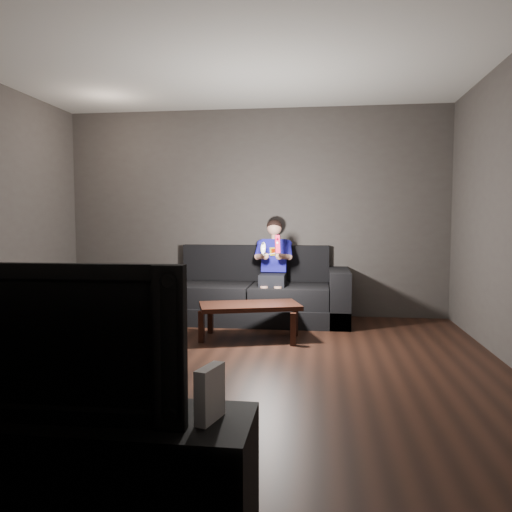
# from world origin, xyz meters

# --- Properties ---
(floor) EXTENTS (5.00, 5.00, 0.00)m
(floor) POSITION_xyz_m (0.00, 0.00, 0.00)
(floor) COLOR black
(floor) RESTS_ON ground
(back_wall) EXTENTS (5.00, 0.04, 2.70)m
(back_wall) POSITION_xyz_m (0.00, 2.50, 1.35)
(back_wall) COLOR #3F3938
(back_wall) RESTS_ON ground
(front_wall) EXTENTS (5.00, 0.04, 2.70)m
(front_wall) POSITION_xyz_m (0.00, -2.50, 1.35)
(front_wall) COLOR #3F3938
(front_wall) RESTS_ON ground
(ceiling) EXTENTS (5.00, 5.00, 0.02)m
(ceiling) POSITION_xyz_m (0.00, 0.00, 2.70)
(ceiling) COLOR beige
(ceiling) RESTS_ON back_wall
(sofa) EXTENTS (2.40, 1.04, 0.93)m
(sofa) POSITION_xyz_m (0.03, 2.13, 0.30)
(sofa) COLOR black
(sofa) RESTS_ON floor
(child) EXTENTS (0.46, 0.57, 1.13)m
(child) POSITION_xyz_m (0.30, 2.06, 0.76)
(child) COLOR black
(child) RESTS_ON sofa
(wii_remote_red) EXTENTS (0.07, 0.09, 0.21)m
(wii_remote_red) POSITION_xyz_m (0.39, 1.63, 0.98)
(wii_remote_red) COLOR #BF183F
(wii_remote_red) RESTS_ON child
(nunchuk_white) EXTENTS (0.07, 0.10, 0.15)m
(nunchuk_white) POSITION_xyz_m (0.22, 1.63, 0.94)
(nunchuk_white) COLOR silver
(nunchuk_white) RESTS_ON child
(wii_remote_black) EXTENTS (0.06, 0.17, 0.03)m
(wii_remote_black) POSITION_xyz_m (-1.05, 2.05, 0.67)
(wii_remote_black) COLOR black
(wii_remote_black) RESTS_ON sofa
(coffee_table) EXTENTS (1.14, 0.80, 0.38)m
(coffee_table) POSITION_xyz_m (0.14, 1.12, 0.33)
(coffee_table) COLOR black
(coffee_table) RESTS_ON floor
(media_console) EXTENTS (1.47, 0.42, 0.52)m
(media_console) POSITION_xyz_m (-0.10, -2.27, 0.26)
(media_console) COLOR black
(media_console) RESTS_ON floor
(tv) EXTENTS (1.02, 0.15, 0.59)m
(tv) POSITION_xyz_m (-0.10, -2.27, 0.82)
(tv) COLOR black
(tv) RESTS_ON media_console
(wii_console) EXTENTS (0.09, 0.16, 0.20)m
(wii_console) POSITION_xyz_m (0.48, -2.27, 0.63)
(wii_console) COLOR silver
(wii_console) RESTS_ON media_console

